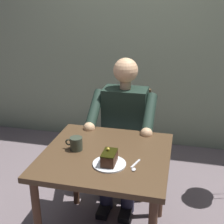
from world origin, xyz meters
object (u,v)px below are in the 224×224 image
dining_table (106,166)px  dessert_spoon (135,167)px  chair (127,135)px  seated_person (123,129)px  coffee_cup (76,144)px  cake_slice (109,158)px

dining_table → dessert_spoon: size_ratio=5.78×
dining_table → chair: bearing=-90.0°
seated_person → coffee_cup: seated_person is taller
dining_table → seated_person: 0.56m
seated_person → coffee_cup: size_ratio=10.17×
cake_slice → coffee_cup: cake_slice is taller
chair → seated_person: bearing=90.0°
coffee_cup → dining_table: bearing=-179.1°
cake_slice → dessert_spoon: bearing=-177.8°
seated_person → coffee_cup: bearing=70.1°
chair → dessert_spoon: size_ratio=6.34×
seated_person → cake_slice: bearing=94.6°
chair → dessert_spoon: (-0.21, 0.87, 0.21)m
cake_slice → coffee_cup: size_ratio=1.09×
cake_slice → coffee_cup: 0.29m
dining_table → cake_slice: bearing=112.6°
dessert_spoon → dining_table: bearing=-31.7°
coffee_cup → dessert_spoon: size_ratio=0.83×
cake_slice → chair: bearing=-86.3°
chair → coffee_cup: chair is taller
dining_table → seated_person: (0.00, -0.56, 0.02)m
dessert_spoon → chair: bearing=-76.4°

